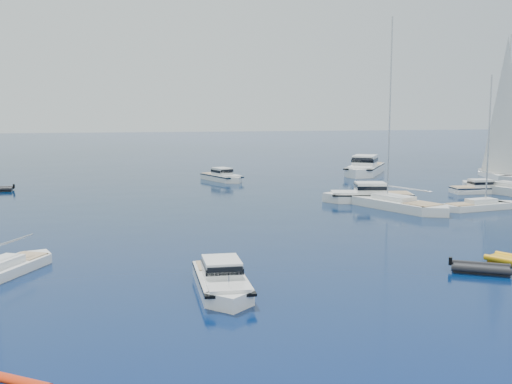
# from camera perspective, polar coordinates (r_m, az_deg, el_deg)

# --- Properties ---
(ground) EXTENTS (400.00, 400.00, 0.00)m
(ground) POSITION_cam_1_polar(r_m,az_deg,el_deg) (31.83, 11.75, -9.93)
(ground) COLOR navy
(ground) RESTS_ON ground
(motor_cruiser_near) EXTENTS (2.52, 8.12, 2.13)m
(motor_cruiser_near) POSITION_cam_1_polar(r_m,az_deg,el_deg) (33.72, -3.00, -8.75)
(motor_cruiser_near) COLOR silver
(motor_cruiser_near) RESTS_ON ground
(motor_cruiser_centre) EXTENTS (9.87, 4.57, 2.49)m
(motor_cruiser_centre) POSITION_cam_1_polar(r_m,az_deg,el_deg) (64.76, 9.89, -0.86)
(motor_cruiser_centre) COLOR silver
(motor_cruiser_centre) RESTS_ON ground
(motor_cruiser_far_r) EXTENTS (7.34, 2.40, 1.91)m
(motor_cruiser_far_r) POSITION_cam_1_polar(r_m,az_deg,el_deg) (74.45, 19.32, -0.07)
(motor_cruiser_far_r) COLOR silver
(motor_cruiser_far_r) RESTS_ON ground
(motor_cruiser_distant) EXTENTS (9.84, 12.96, 3.35)m
(motor_cruiser_distant) POSITION_cam_1_polar(r_m,az_deg,el_deg) (90.25, 9.56, 1.56)
(motor_cruiser_distant) COLOR white
(motor_cruiser_distant) RESTS_ON ground
(motor_cruiser_horizon) EXTENTS (5.42, 8.29, 2.09)m
(motor_cruiser_horizon) POSITION_cam_1_polar(r_m,az_deg,el_deg) (81.47, -2.97, 1.00)
(motor_cruiser_horizon) COLOR silver
(motor_cruiser_horizon) RESTS_ON ground
(sailboat_fore) EXTENTS (5.72, 8.60, 12.48)m
(sailboat_fore) POSITION_cam_1_polar(r_m,az_deg,el_deg) (39.63, -21.30, -6.77)
(sailboat_fore) COLOR white
(sailboat_fore) RESTS_ON ground
(sailboat_mid_r) EXTENTS (7.99, 12.60, 18.18)m
(sailboat_mid_r) POSITION_cam_1_polar(r_m,az_deg,el_deg) (60.98, 12.38, -1.46)
(sailboat_mid_r) COLOR silver
(sailboat_mid_r) RESTS_ON ground
(sailboat_centre) EXTENTS (8.92, 3.95, 12.71)m
(sailboat_centre) POSITION_cam_1_polar(r_m,az_deg,el_deg) (62.66, 19.06, -1.46)
(sailboat_centre) COLOR white
(sailboat_centre) RESTS_ON ground
(sailboat_sails_r) EXTENTS (8.21, 13.58, 19.49)m
(sailboat_sails_r) POSITION_cam_1_polar(r_m,az_deg,el_deg) (74.60, 21.57, -0.16)
(sailboat_sails_r) COLOR silver
(sailboat_sails_r) RESTS_ON ground
(sailboat_sails_far) EXTENTS (6.46, 13.34, 18.98)m
(sailboat_sails_far) POSITION_cam_1_polar(r_m,az_deg,el_deg) (89.60, 20.85, 1.12)
(sailboat_sails_far) COLOR silver
(sailboat_sails_far) RESTS_ON ground
(tender_grey_near) EXTENTS (3.90, 3.35, 0.95)m
(tender_grey_near) POSITION_cam_1_polar(r_m,az_deg,el_deg) (39.48, 19.31, -6.73)
(tender_grey_near) COLOR black
(tender_grey_near) RESTS_ON ground
(kayak_orange) EXTENTS (3.13, 2.45, 0.30)m
(kayak_orange) POSITION_cam_1_polar(r_m,az_deg,el_deg) (24.99, -20.97, -15.32)
(kayak_orange) COLOR red
(kayak_orange) RESTS_ON ground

